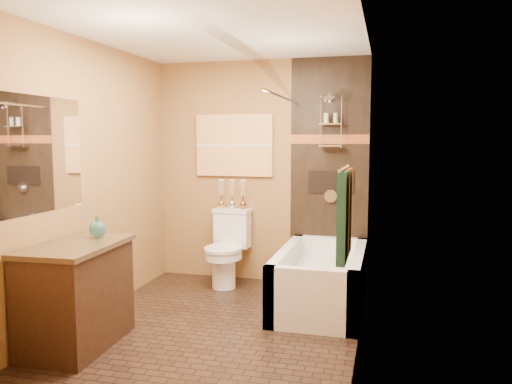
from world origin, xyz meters
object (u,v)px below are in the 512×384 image
(bathtub, at_px, (321,284))
(vanity, at_px, (76,295))
(sunset_painting, at_px, (234,145))
(toilet, at_px, (227,248))

(bathtub, height_order, vanity, vanity)
(sunset_painting, distance_m, toilet, 1.16)
(bathtub, xyz_separation_m, toilet, (-1.11, 0.45, 0.20))
(sunset_painting, xyz_separation_m, toilet, (0.00, -0.27, -1.13))
(sunset_painting, xyz_separation_m, vanity, (-0.62, -2.16, -1.14))
(sunset_painting, relative_size, bathtub, 0.60)
(bathtub, bearing_deg, sunset_painting, 146.76)
(sunset_painting, relative_size, toilet, 1.08)
(sunset_painting, bearing_deg, toilet, -90.00)
(sunset_painting, bearing_deg, vanity, -105.97)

